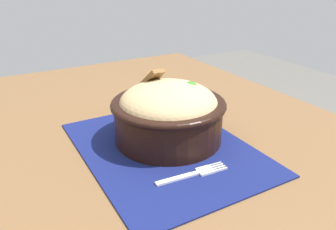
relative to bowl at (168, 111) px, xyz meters
The scene contains 4 objects.
table 0.14m from the bowl, 87.49° to the right, with size 1.22×0.87×0.75m.
placemat 0.07m from the bowl, 41.21° to the right, with size 0.38×0.29×0.00m, color #11194C.
bowl is the anchor object (origin of this frame).
fork 0.14m from the bowl, 10.85° to the right, with size 0.03×0.13×0.00m.
Camera 1 is at (0.50, -0.26, 1.06)m, focal length 36.06 mm.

